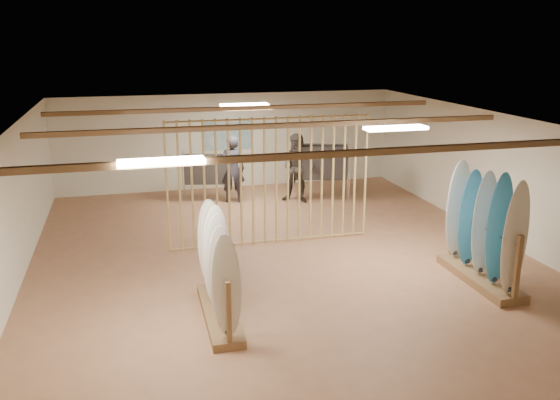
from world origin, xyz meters
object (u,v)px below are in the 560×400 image
object	(u,v)px
rack_left	(218,283)
shopper_a	(232,165)
clothing_rack_b	(321,162)
shopper_b	(298,164)
rack_right	(482,245)
clothing_rack_a	(206,170)

from	to	relation	value
rack_left	shopper_a	xyz separation A→B (m)	(1.48, 6.81, 0.43)
clothing_rack_b	shopper_b	size ratio (longest dim) A/B	0.77
rack_left	shopper_a	size ratio (longest dim) A/B	1.07
rack_right	shopper_b	distance (m)	6.40
rack_right	clothing_rack_a	bearing A→B (deg)	121.86
rack_left	shopper_b	distance (m)	7.15
clothing_rack_a	clothing_rack_b	bearing A→B (deg)	0.08
shopper_a	rack_left	bearing A→B (deg)	88.25
clothing_rack_b	shopper_b	distance (m)	0.68
shopper_a	shopper_b	xyz separation A→B (m)	(1.73, -0.43, 0.03)
rack_right	clothing_rack_b	xyz separation A→B (m)	(-1.03, 6.18, 0.35)
rack_right	shopper_a	bearing A→B (deg)	118.51
shopper_a	shopper_b	bearing A→B (deg)	176.49
clothing_rack_a	shopper_b	world-z (taller)	shopper_b
rack_left	clothing_rack_b	size ratio (longest dim) A/B	1.36
shopper_b	clothing_rack_b	bearing A→B (deg)	33.03
clothing_rack_b	rack_left	bearing A→B (deg)	-105.20
rack_left	shopper_b	xyz separation A→B (m)	(3.21, 6.37, 0.45)
rack_left	rack_right	world-z (taller)	rack_right
rack_left	clothing_rack_a	bearing A→B (deg)	84.65
shopper_a	clothing_rack_a	bearing A→B (deg)	-11.78
rack_right	clothing_rack_b	size ratio (longest dim) A/B	1.35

